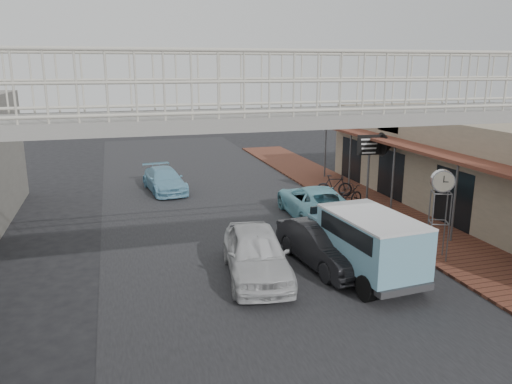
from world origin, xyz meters
TOP-DOWN VIEW (x-y plane):
  - ground at (0.00, 0.00)m, footprint 120.00×120.00m
  - road_strip at (0.00, 0.00)m, footprint 10.00×60.00m
  - sidewalk at (6.50, 3.00)m, footprint 3.00×40.00m
  - shophouse_row at (10.97, 4.00)m, footprint 7.20×18.00m
  - footbridge at (0.00, -4.00)m, footprint 16.40×2.40m
  - white_hatchback at (-0.50, 0.14)m, footprint 2.34×4.56m
  - dark_sedan at (1.80, 0.38)m, footprint 1.93×4.33m
  - angkot_curb at (3.49, 5.26)m, footprint 2.50×4.96m
  - angkot_far at (-2.00, 11.45)m, footprint 2.14×4.19m
  - angkot_van at (2.57, -0.81)m, footprint 2.16×4.19m
  - motorcycle_near at (5.31, 6.07)m, footprint 1.91×1.14m
  - motorcycle_far at (5.55, 7.83)m, footprint 1.78×0.86m
  - street_clock at (5.40, -0.25)m, footprint 0.75×0.73m
  - arrow_sign at (7.58, 6.89)m, footprint 1.82×1.16m

SIDE VIEW (x-z plane):
  - ground at x=0.00m, z-range 0.00..0.00m
  - road_strip at x=0.00m, z-range 0.00..0.01m
  - sidewalk at x=6.50m, z-range 0.00..0.10m
  - motorcycle_near at x=5.31m, z-range 0.10..1.05m
  - angkot_far at x=-2.00m, z-range 0.00..1.17m
  - motorcycle_far at x=5.55m, z-range 0.10..1.13m
  - angkot_curb at x=3.49m, z-range 0.00..1.35m
  - dark_sedan at x=1.80m, z-range 0.00..1.38m
  - white_hatchback at x=-0.50m, z-range 0.00..1.49m
  - angkot_van at x=2.57m, z-range 0.27..2.26m
  - shophouse_row at x=10.97m, z-range 0.01..4.01m
  - street_clock at x=5.40m, z-range 1.05..3.95m
  - arrow_sign at x=7.58m, z-range 1.05..4.15m
  - footbridge at x=0.00m, z-range 0.01..6.35m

